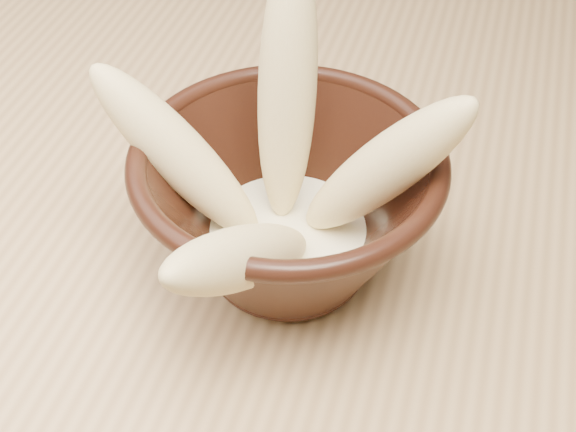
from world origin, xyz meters
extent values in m
cube|color=tan|center=(0.00, 0.00, 0.73)|extent=(1.20, 0.80, 0.04)
cylinder|color=tan|center=(-0.54, 0.34, 0.35)|extent=(0.05, 0.05, 0.71)
cylinder|color=black|center=(-0.15, -0.15, 0.76)|extent=(0.09, 0.09, 0.01)
cylinder|color=black|center=(-0.15, -0.15, 0.78)|extent=(0.08, 0.08, 0.01)
torus|color=black|center=(-0.15, -0.15, 0.85)|extent=(0.19, 0.19, 0.01)
cylinder|color=#FFF7CD|center=(-0.15, -0.15, 0.78)|extent=(0.11, 0.11, 0.02)
ellipsoid|color=#EFD38D|center=(-0.16, -0.12, 0.88)|extent=(0.04, 0.08, 0.18)
ellipsoid|color=#EFD38D|center=(-0.22, -0.16, 0.84)|extent=(0.13, 0.04, 0.13)
ellipsoid|color=#EFD38D|center=(-0.10, -0.15, 0.85)|extent=(0.12, 0.05, 0.14)
ellipsoid|color=#EFD38D|center=(-0.16, -0.23, 0.83)|extent=(0.07, 0.15, 0.12)
camera|label=1|loc=(-0.05, -0.51, 1.16)|focal=50.00mm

